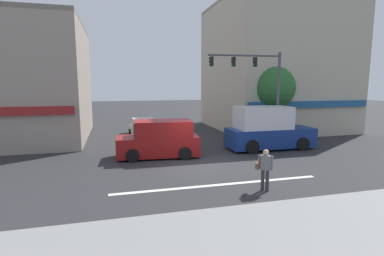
% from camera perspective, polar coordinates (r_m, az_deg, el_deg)
% --- Properties ---
extents(ground_plane, '(120.00, 120.00, 0.00)m').
position_cam_1_polar(ground_plane, '(15.95, 0.96, -6.76)').
color(ground_plane, '#2B2B2D').
extents(lane_marking_stripe, '(9.00, 0.24, 0.01)m').
position_cam_1_polar(lane_marking_stripe, '(12.76, 5.33, -10.71)').
color(lane_marking_stripe, silver).
rests_on(lane_marking_stripe, ground).
extents(sidewalk_curb, '(40.00, 5.00, 0.16)m').
position_cam_1_polar(sidewalk_curb, '(8.62, 17.65, -20.43)').
color(sidewalk_curb, gray).
rests_on(sidewalk_curb, ground).
extents(building_left_block, '(11.95, 11.63, 8.67)m').
position_cam_1_polar(building_left_block, '(26.28, -32.79, 7.45)').
color(building_left_block, gray).
rests_on(building_left_block, ground).
extents(building_right_corner, '(10.90, 11.28, 11.43)m').
position_cam_1_polar(building_right_corner, '(29.53, 15.34, 11.13)').
color(building_right_corner, '#B7AD99').
rests_on(building_right_corner, ground).
extents(street_tree, '(3.23, 3.23, 5.48)m').
position_cam_1_polar(street_tree, '(23.56, 15.27, 7.35)').
color(street_tree, '#4C3823').
rests_on(street_tree, ground).
extents(utility_pole_near_left, '(1.40, 0.22, 7.27)m').
position_cam_1_polar(utility_pole_near_left, '(20.65, -23.59, 6.64)').
color(utility_pole_near_left, brown).
rests_on(utility_pole_near_left, ground).
extents(utility_pole_far_right, '(1.40, 0.22, 7.46)m').
position_cam_1_polar(utility_pole_far_right, '(25.26, 16.38, 7.42)').
color(utility_pole_far_right, brown).
rests_on(utility_pole_far_right, ground).
extents(traffic_light_mast, '(4.88, 0.54, 6.20)m').
position_cam_1_polar(traffic_light_mast, '(20.13, 12.82, 8.58)').
color(traffic_light_mast, '#47474C').
rests_on(traffic_light_mast, ground).
extents(van_crossing_center, '(4.73, 2.31, 2.11)m').
position_cam_1_polar(van_crossing_center, '(17.21, -6.18, -2.24)').
color(van_crossing_center, maroon).
rests_on(van_crossing_center, ground).
extents(box_truck_crossing_rightbound, '(5.61, 2.25, 2.75)m').
position_cam_1_polar(box_truck_crossing_rightbound, '(19.78, 14.19, -0.33)').
color(box_truck_crossing_rightbound, navy).
rests_on(box_truck_crossing_rightbound, ground).
extents(sedan_crossing_leftbound, '(2.11, 4.21, 1.58)m').
position_cam_1_polar(sedan_crossing_leftbound, '(22.96, -9.18, -0.35)').
color(sedan_crossing_leftbound, '#B7B29E').
rests_on(sedan_crossing_leftbound, ground).
extents(pedestrian_foreground_with_bag, '(0.60, 0.57, 1.67)m').
position_cam_1_polar(pedestrian_foreground_with_bag, '(12.09, 13.69, -7.30)').
color(pedestrian_foreground_with_bag, '#333338').
rests_on(pedestrian_foreground_with_bag, ground).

